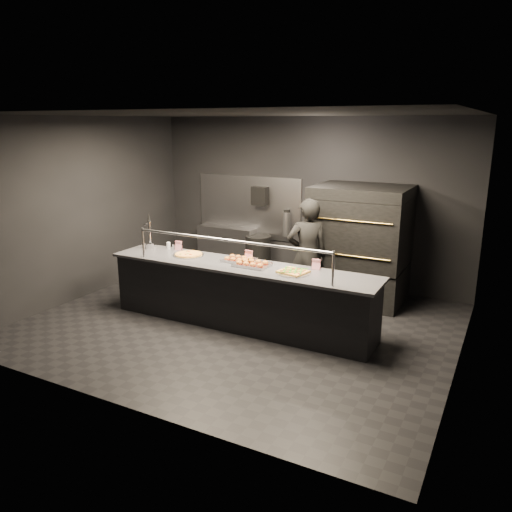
% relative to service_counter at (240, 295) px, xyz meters
% --- Properties ---
extents(room, '(6.04, 6.00, 3.00)m').
position_rel_service_counter_xyz_m(room, '(-0.02, 0.05, 1.03)').
color(room, black).
rests_on(room, ground).
extents(service_counter, '(4.10, 0.78, 1.37)m').
position_rel_service_counter_xyz_m(service_counter, '(0.00, 0.00, 0.00)').
color(service_counter, black).
rests_on(service_counter, ground).
extents(pizza_oven, '(1.50, 1.23, 1.91)m').
position_rel_service_counter_xyz_m(pizza_oven, '(1.20, 1.90, 0.50)').
color(pizza_oven, black).
rests_on(pizza_oven, ground).
extents(prep_shelf, '(1.20, 0.35, 0.90)m').
position_rel_service_counter_xyz_m(prep_shelf, '(-1.60, 2.32, -0.01)').
color(prep_shelf, '#99999E').
rests_on(prep_shelf, ground).
extents(towel_dispenser, '(0.30, 0.20, 0.35)m').
position_rel_service_counter_xyz_m(towel_dispenser, '(-0.90, 2.39, 1.09)').
color(towel_dispenser, black).
rests_on(towel_dispenser, room).
extents(fire_extinguisher, '(0.14, 0.14, 0.51)m').
position_rel_service_counter_xyz_m(fire_extinguisher, '(-0.35, 2.40, 0.60)').
color(fire_extinguisher, '#B2B2B7').
rests_on(fire_extinguisher, room).
extents(beer_tap, '(0.15, 0.22, 0.59)m').
position_rel_service_counter_xyz_m(beer_tap, '(-1.76, 0.17, 0.62)').
color(beer_tap, silver).
rests_on(beer_tap, service_counter).
extents(round_pizza, '(0.48, 0.48, 0.03)m').
position_rel_service_counter_xyz_m(round_pizza, '(-0.95, 0.09, 0.47)').
color(round_pizza, silver).
rests_on(round_pizza, service_counter).
extents(slider_tray_a, '(0.47, 0.35, 0.07)m').
position_rel_service_counter_xyz_m(slider_tray_a, '(-0.10, 0.15, 0.48)').
color(slider_tray_a, silver).
rests_on(slider_tray_a, service_counter).
extents(slider_tray_b, '(0.49, 0.36, 0.08)m').
position_rel_service_counter_xyz_m(slider_tray_b, '(0.19, 0.03, 0.49)').
color(slider_tray_b, silver).
rests_on(slider_tray_b, service_counter).
extents(square_pizza, '(0.46, 0.46, 0.05)m').
position_rel_service_counter_xyz_m(square_pizza, '(0.85, -0.03, 0.47)').
color(square_pizza, silver).
rests_on(square_pizza, service_counter).
extents(condiment_jar, '(0.16, 0.06, 0.11)m').
position_rel_service_counter_xyz_m(condiment_jar, '(-1.45, 0.28, 0.51)').
color(condiment_jar, silver).
rests_on(condiment_jar, service_counter).
extents(tent_cards, '(2.46, 0.04, 0.15)m').
position_rel_service_counter_xyz_m(tent_cards, '(-0.07, 0.28, 0.53)').
color(tent_cards, white).
rests_on(tent_cards, service_counter).
extents(trash_bin, '(0.48, 0.48, 0.81)m').
position_rel_service_counter_xyz_m(trash_bin, '(-0.86, 2.22, -0.06)').
color(trash_bin, black).
rests_on(trash_bin, ground).
extents(worker, '(0.78, 0.73, 1.78)m').
position_rel_service_counter_xyz_m(worker, '(0.61, 1.05, 0.43)').
color(worker, black).
rests_on(worker, ground).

